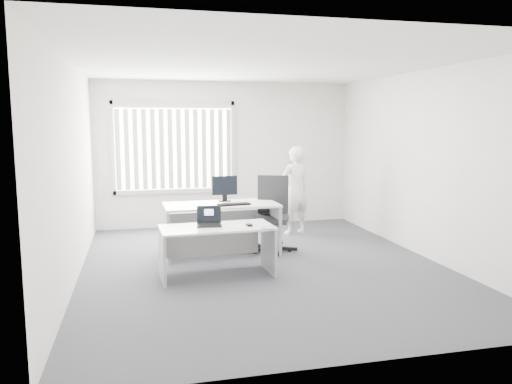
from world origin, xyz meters
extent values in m
plane|color=#595860|center=(0.00, 0.00, 0.00)|extent=(6.00, 6.00, 0.00)
cube|color=white|center=(0.00, 3.00, 1.40)|extent=(5.00, 0.02, 2.80)
cube|color=white|center=(0.00, -3.00, 1.40)|extent=(5.00, 0.02, 2.80)
cube|color=white|center=(-2.50, 0.00, 1.40)|extent=(0.02, 6.00, 2.80)
cube|color=white|center=(2.50, 0.00, 1.40)|extent=(0.02, 6.00, 2.80)
cube|color=silver|center=(0.00, 0.00, 2.80)|extent=(5.00, 6.00, 0.02)
cube|color=beige|center=(-1.00, 2.96, 1.55)|extent=(2.32, 0.06, 1.76)
cube|color=white|center=(-0.71, -0.32, 0.66)|extent=(1.50, 0.77, 0.03)
cube|color=#A4A4A6|center=(-1.42, -0.35, 0.32)|extent=(0.07, 0.63, 0.64)
cube|color=#A4A4A6|center=(0.01, -0.28, 0.32)|extent=(0.07, 0.63, 0.64)
cube|color=white|center=(-0.47, 0.78, 0.77)|extent=(1.75, 0.87, 0.03)
cube|color=#A4A4A6|center=(-1.31, 0.75, 0.38)|extent=(0.07, 0.75, 0.75)
cube|color=#A4A4A6|center=(0.37, 0.81, 0.38)|extent=(0.07, 0.75, 0.75)
cylinder|color=black|center=(0.33, 0.77, 0.04)|extent=(0.87, 0.87, 0.09)
cylinder|color=black|center=(0.33, 0.77, 0.26)|extent=(0.08, 0.08, 0.51)
cube|color=black|center=(0.33, 0.77, 0.51)|extent=(0.66, 0.66, 0.08)
cube|color=black|center=(0.41, 0.99, 0.87)|extent=(0.48, 0.24, 0.62)
imported|color=white|center=(1.07, 1.90, 0.80)|extent=(0.68, 0.55, 1.60)
cube|color=white|center=(-0.36, -0.36, 0.67)|extent=(0.34, 0.28, 0.00)
cube|color=white|center=(-0.08, -0.54, 0.67)|extent=(0.21, 0.24, 0.01)
cube|color=black|center=(-0.30, 0.62, 0.80)|extent=(0.51, 0.22, 0.02)
camera|label=1|loc=(-1.69, -6.66, 2.01)|focal=35.00mm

